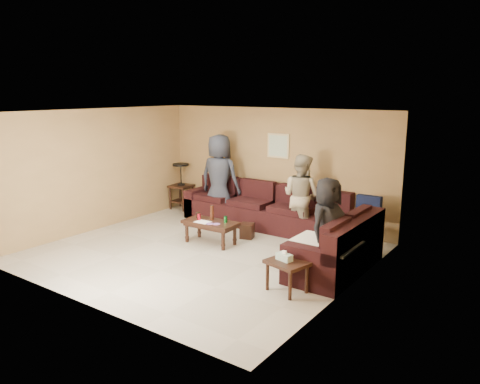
# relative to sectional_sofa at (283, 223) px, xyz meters

# --- Properties ---
(room) EXTENTS (5.60, 5.50, 2.50)m
(room) POSITION_rel_sectional_sofa_xyz_m (-0.81, -1.52, 1.34)
(room) COLOR #ACA691
(room) RESTS_ON ground
(sectional_sofa) EXTENTS (4.65, 2.90, 0.97)m
(sectional_sofa) POSITION_rel_sectional_sofa_xyz_m (0.00, 0.00, 0.00)
(sectional_sofa) COLOR black
(sectional_sofa) RESTS_ON ground
(coffee_table) EXTENTS (1.06, 0.55, 0.72)m
(coffee_table) POSITION_rel_sectional_sofa_xyz_m (-1.02, -1.00, 0.05)
(coffee_table) COLOR black
(coffee_table) RESTS_ON ground
(end_table_left) EXTENTS (0.53, 0.53, 1.12)m
(end_table_left) POSITION_rel_sectional_sofa_xyz_m (-3.27, 0.68, 0.26)
(end_table_left) COLOR black
(end_table_left) RESTS_ON ground
(side_table_right) EXTENTS (0.65, 0.58, 0.61)m
(side_table_right) POSITION_rel_sectional_sofa_xyz_m (1.25, -2.07, 0.08)
(side_table_right) COLOR black
(side_table_right) RESTS_ON ground
(waste_bin) EXTENTS (0.31, 0.31, 0.29)m
(waste_bin) POSITION_rel_sectional_sofa_xyz_m (-0.63, -0.32, -0.18)
(waste_bin) COLOR black
(waste_bin) RESTS_ON ground
(wall_art) EXTENTS (0.52, 0.04, 0.52)m
(wall_art) POSITION_rel_sectional_sofa_xyz_m (-0.71, 0.96, 1.37)
(wall_art) COLOR tan
(wall_art) RESTS_ON ground
(person_left) EXTENTS (1.01, 0.72, 1.93)m
(person_left) POSITION_rel_sectional_sofa_xyz_m (-1.89, 0.42, 0.64)
(person_left) COLOR #292D39
(person_left) RESTS_ON ground
(person_middle) EXTENTS (0.88, 0.72, 1.66)m
(person_middle) POSITION_rel_sectional_sofa_xyz_m (0.18, 0.36, 0.50)
(person_middle) COLOR tan
(person_middle) RESTS_ON ground
(person_right) EXTENTS (0.56, 0.80, 1.55)m
(person_right) POSITION_rel_sectional_sofa_xyz_m (1.41, -1.10, 0.45)
(person_right) COLOR black
(person_right) RESTS_ON ground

